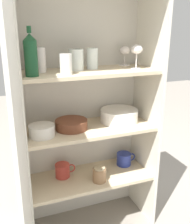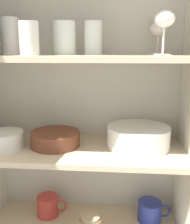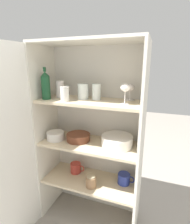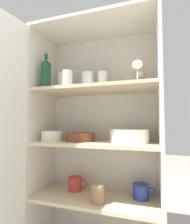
# 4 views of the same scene
# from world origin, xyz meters

# --- Properties ---
(cupboard_back_panel) EXTENTS (0.81, 0.02, 1.45)m
(cupboard_back_panel) POSITION_xyz_m (0.00, 0.33, 0.72)
(cupboard_back_panel) COLOR silver
(cupboard_back_panel) RESTS_ON ground_plane
(cupboard_side_right) EXTENTS (0.02, 0.36, 1.45)m
(cupboard_side_right) POSITION_xyz_m (0.39, 0.16, 0.72)
(cupboard_side_right) COLOR silver
(cupboard_side_right) RESTS_ON ground_plane
(shelf_board_middle) EXTENTS (0.77, 0.32, 0.02)m
(shelf_board_middle) POSITION_xyz_m (0.00, 0.16, 0.69)
(shelf_board_middle) COLOR beige
(shelf_board_upper) EXTENTS (0.77, 0.32, 0.02)m
(shelf_board_upper) POSITION_xyz_m (0.00, 0.16, 1.04)
(shelf_board_upper) COLOR beige
(tumbler_glass_0) EXTENTS (0.07, 0.07, 0.12)m
(tumbler_glass_0) POSITION_xyz_m (0.04, 0.21, 1.11)
(tumbler_glass_0) COLOR white
(tumbler_glass_0) RESTS_ON shelf_board_upper
(tumbler_glass_1) EXTENTS (0.06, 0.06, 0.11)m
(tumbler_glass_1) POSITION_xyz_m (-0.16, 0.07, 1.10)
(tumbler_glass_1) COLOR white
(tumbler_glass_1) RESTS_ON shelf_board_upper
(tumbler_glass_2) EXTENTS (0.08, 0.08, 0.12)m
(tumbler_glass_2) POSITION_xyz_m (-0.06, 0.19, 1.10)
(tumbler_glass_2) COLOR white
(tumbler_glass_2) RESTS_ON shelf_board_upper
(tumbler_glass_3) EXTENTS (0.07, 0.07, 0.13)m
(tumbler_glass_3) POSITION_xyz_m (-0.27, 0.19, 1.11)
(tumbler_glass_3) COLOR silver
(tumbler_glass_3) RESTS_ON shelf_board_upper
(wine_glass_0) EXTENTS (0.07, 0.07, 0.14)m
(wine_glass_0) POSITION_xyz_m (0.27, 0.11, 1.15)
(wine_glass_0) COLOR silver
(wine_glass_0) RESTS_ON shelf_board_upper
(wine_glass_1) EXTENTS (0.07, 0.07, 0.12)m
(wine_glass_1) POSITION_xyz_m (0.28, 0.27, 1.13)
(wine_glass_1) COLOR silver
(wine_glass_1) RESTS_ON shelf_board_upper
(plate_stack_white) EXTENTS (0.24, 0.24, 0.08)m
(plate_stack_white) POSITION_xyz_m (0.21, 0.19, 0.74)
(plate_stack_white) COLOR white
(plate_stack_white) RESTS_ON shelf_board_middle
(mixing_bowl_large) EXTENTS (0.19, 0.19, 0.06)m
(mixing_bowl_large) POSITION_xyz_m (-0.11, 0.17, 0.73)
(mixing_bowl_large) COLOR brown
(mixing_bowl_large) RESTS_ON shelf_board_middle
(serving_bowl_small) EXTENTS (0.14, 0.14, 0.07)m
(serving_bowl_small) POSITION_xyz_m (-0.29, 0.12, 0.74)
(serving_bowl_small) COLOR silver
(serving_bowl_small) RESTS_ON shelf_board_middle
(coffee_mug_primary) EXTENTS (0.13, 0.09, 0.09)m
(coffee_mug_primary) POSITION_xyz_m (-0.16, 0.22, 0.40)
(coffee_mug_primary) COLOR #BC3D33
(coffee_mug_primary) RESTS_ON shelf_board_lower
(coffee_mug_extra_1) EXTENTS (0.14, 0.10, 0.09)m
(coffee_mug_extra_1) POSITION_xyz_m (0.28, 0.22, 0.40)
(coffee_mug_extra_1) COLOR #283893
(coffee_mug_extra_1) RESTS_ON shelf_board_lower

